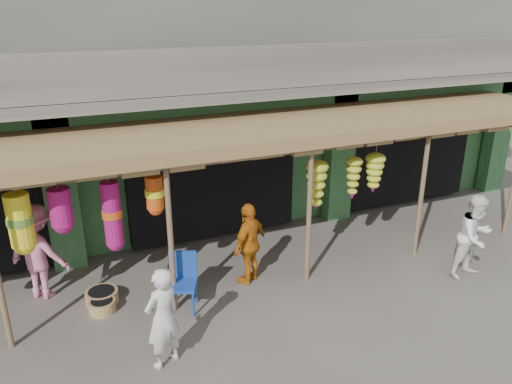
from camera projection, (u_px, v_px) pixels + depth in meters
name	position (u px, v px, depth m)	size (l,w,h in m)	color
ground	(253.00, 284.00, 9.11)	(80.00, 80.00, 0.00)	#514C47
building	(175.00, 66.00, 12.09)	(16.40, 6.80, 7.00)	gray
awning	(228.00, 138.00, 8.83)	(14.00, 2.70, 2.79)	brown
blue_chair	(182.00, 278.00, 8.27)	(0.62, 0.62, 0.98)	#173C95
basket_mid	(102.00, 297.00, 8.54)	(0.56, 0.56, 0.21)	olive
basket_right	(102.00, 306.00, 8.28)	(0.45, 0.45, 0.20)	#A1754B
person_front	(163.00, 318.00, 6.86)	(0.55, 0.36, 1.52)	silver
person_right	(475.00, 237.00, 9.13)	(0.78, 0.61, 1.61)	white
person_vendor	(250.00, 243.00, 8.96)	(0.90, 0.38, 1.54)	#C06712
person_shopper	(38.00, 252.00, 8.47)	(1.11, 0.64, 1.71)	pink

